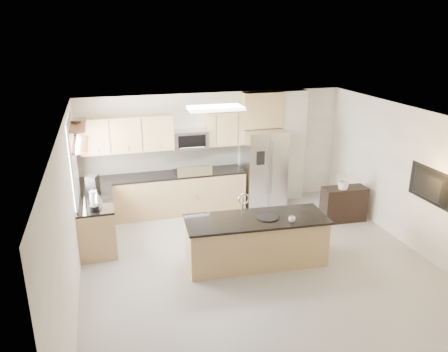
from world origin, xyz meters
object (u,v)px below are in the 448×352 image
object	(u,v)px
microwave	(190,140)
island	(256,240)
cup	(292,219)
flower_vase	(345,174)
refrigerator	(263,168)
television	(427,186)
platter	(268,217)
coffee_maker	(93,185)
credenza	(344,204)
bowl	(77,121)
blender	(94,203)
kettle	(97,197)
range	(193,191)

from	to	relation	value
microwave	island	size ratio (longest dim) A/B	0.30
cup	flower_vase	bearing A→B (deg)	37.79
microwave	refrigerator	distance (m)	1.82
flower_vase	television	xyz separation A→B (m)	(0.58, -1.68, 0.27)
refrigerator	platter	distance (m)	2.69
coffee_maker	television	world-z (taller)	television
microwave	credenza	distance (m)	3.59
island	television	size ratio (longest dim) A/B	2.33
bowl	cup	bearing A→B (deg)	-30.28
platter	blender	bearing A→B (deg)	162.18
blender	television	bearing A→B (deg)	-14.59
flower_vase	blender	bearing A→B (deg)	-177.42
microwave	flower_vase	bearing A→B (deg)	-28.09
microwave	coffee_maker	distance (m)	2.35
blender	kettle	distance (m)	0.42
kettle	television	size ratio (longest dim) A/B	0.23
flower_vase	cup	bearing A→B (deg)	-142.21
range	cup	distance (m)	3.09
microwave	island	bearing A→B (deg)	-77.51
cup	flower_vase	xyz separation A→B (m)	(1.81, 1.40, 0.18)
credenza	island	bearing A→B (deg)	-151.07
microwave	blender	world-z (taller)	microwave
blender	television	world-z (taller)	television
flower_vase	coffee_maker	bearing A→B (deg)	172.71
bowl	island	bearing A→B (deg)	-30.49
cup	television	distance (m)	2.45
refrigerator	flower_vase	bearing A→B (deg)	-47.64
blender	television	size ratio (longest dim) A/B	0.35
platter	kettle	size ratio (longest dim) A/B	1.57
microwave	credenza	world-z (taller)	microwave
television	bowl	bearing A→B (deg)	68.72
television	flower_vase	bearing A→B (deg)	19.01
island	bowl	distance (m)	3.83
bowl	refrigerator	bearing A→B (deg)	12.01
television	island	bearing A→B (deg)	78.96
platter	bowl	distance (m)	3.80
platter	kettle	distance (m)	3.12
credenza	cup	distance (m)	2.43
platter	television	world-z (taller)	television
television	refrigerator	bearing A→B (deg)	31.04
microwave	island	xyz separation A→B (m)	(0.59, -2.68, -1.20)
television	blender	bearing A→B (deg)	75.41
range	credenza	bearing A→B (deg)	-24.83
kettle	range	bearing A→B (deg)	31.71
refrigerator	blender	world-z (taller)	refrigerator
range	platter	size ratio (longest dim) A/B	2.99
range	refrigerator	bearing A→B (deg)	-1.60
coffee_maker	flower_vase	xyz separation A→B (m)	(5.03, -0.64, -0.02)
island	blender	xyz separation A→B (m)	(-2.67, 0.89, 0.66)
range	kettle	bearing A→B (deg)	-148.29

